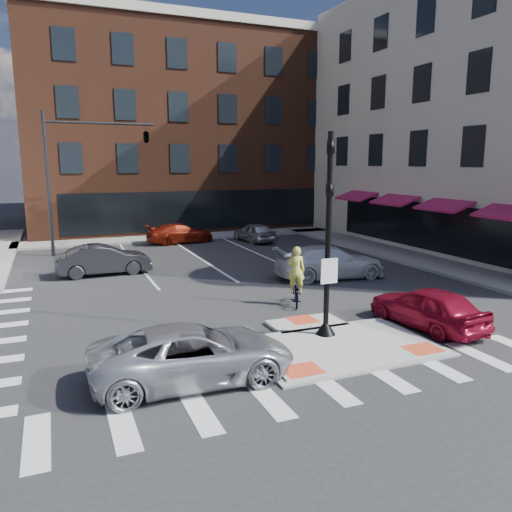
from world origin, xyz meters
name	(u,v)px	position (x,y,z in m)	size (l,w,h in m)	color
ground	(332,342)	(0.00, 0.00, 0.00)	(120.00, 120.00, 0.00)	#28282B
refuge_island	(337,343)	(0.00, -0.26, 0.05)	(5.40, 4.65, 0.13)	gray
sidewalk_e	(407,256)	(10.80, 10.00, 0.07)	(3.00, 24.00, 0.15)	gray
sidewalk_n	(210,235)	(3.00, 22.00, 0.07)	(26.00, 3.00, 0.15)	gray
building_n	(175,132)	(3.00, 31.99, 7.80)	(24.40, 18.40, 15.50)	#562B1B
building_far_left	(79,164)	(-4.00, 52.00, 5.00)	(10.00, 12.00, 10.00)	slate
building_far_right	(181,156)	(9.00, 54.00, 6.00)	(12.00, 12.00, 12.00)	brown
signal_pole	(327,262)	(0.00, 0.40, 2.36)	(0.60, 0.60, 5.98)	black
mast_arm_signal	(121,145)	(-3.47, 18.00, 6.21)	(6.10, 2.24, 8.00)	black
silver_suv	(193,354)	(-4.50, -1.00, 0.69)	(2.28, 4.95, 1.37)	silver
red_sedan	(428,307)	(3.50, 0.00, 0.68)	(1.61, 4.00, 1.36)	maroon
white_pickup	(330,262)	(4.23, 7.29, 0.74)	(2.07, 5.10, 1.48)	silver
bg_car_dark	(104,260)	(-5.31, 11.97, 0.71)	(1.51, 4.32, 1.42)	#28282D
bg_car_silver	(254,232)	(5.00, 18.41, 0.64)	(1.52, 3.78, 1.29)	#AEB1B5
bg_car_red	(180,233)	(0.31, 19.82, 0.64)	(1.79, 4.41, 1.28)	maroon
cyclist	(296,286)	(0.76, 3.91, 0.75)	(1.28, 1.85, 2.22)	#3F3F44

